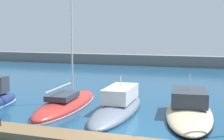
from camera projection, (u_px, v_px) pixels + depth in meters
name	position (u px, v px, depth m)	size (l,w,h in m)	color
ground_plane	(128.00, 137.00, 17.02)	(120.00, 120.00, 0.00)	navy
breakwater_seawall	(191.00, 61.00, 52.85)	(108.00, 2.49, 1.84)	slate
sailboat_red_second	(67.00, 103.00, 24.09)	(3.62, 10.61, 19.33)	#B72D28
motorboat_slate_third	(118.00, 106.00, 22.25)	(2.96, 10.07, 2.90)	slate
motorboat_sand_fourth	(189.00, 110.00, 21.31)	(4.25, 10.56, 3.08)	beige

